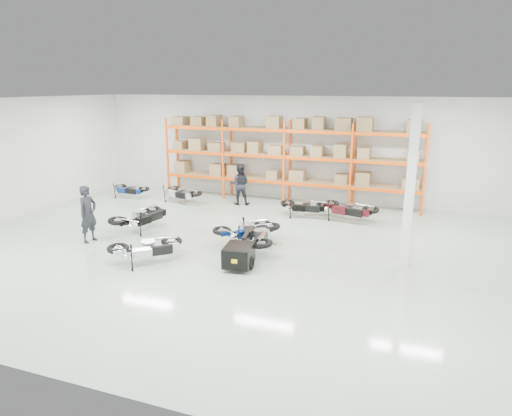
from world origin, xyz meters
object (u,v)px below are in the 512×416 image
at_px(moto_silver_left, 147,244).
at_px(moto_black_far_left, 141,213).
at_px(moto_blue_centre, 246,226).
at_px(trailer, 239,255).
at_px(moto_back_a, 129,187).
at_px(moto_touring_right, 258,231).
at_px(person_left, 88,214).
at_px(person_back, 240,184).
at_px(moto_back_d, 348,205).
at_px(moto_back_b, 180,190).
at_px(moto_back_c, 305,203).

height_order(moto_silver_left, moto_black_far_left, moto_black_far_left).
height_order(moto_blue_centre, trailer, moto_blue_centre).
bearing_deg(moto_back_a, moto_touring_right, -113.72).
bearing_deg(moto_silver_left, moto_back_a, -5.38).
bearing_deg(moto_silver_left, trailer, -123.34).
bearing_deg(person_left, trailer, -88.70).
distance_m(moto_silver_left, person_back, 7.07).
bearing_deg(moto_touring_right, person_left, -177.52).
xyz_separation_m(moto_silver_left, moto_back_d, (4.72, 6.22, 0.02)).
xyz_separation_m(moto_back_d, person_back, (-4.70, 0.84, 0.29)).
distance_m(moto_back_a, moto_back_d, 9.89).
bearing_deg(person_left, person_back, -18.47).
relative_size(moto_back_a, moto_back_b, 0.91).
distance_m(moto_back_c, person_left, 7.88).
bearing_deg(moto_back_d, moto_silver_left, 156.95).
bearing_deg(moto_blue_centre, moto_silver_left, 93.89).
distance_m(trailer, moto_back_b, 7.99).
bearing_deg(person_back, trailer, 95.66).
height_order(moto_back_c, person_left, person_left).
bearing_deg(person_back, moto_black_far_left, 50.71).
height_order(moto_black_far_left, moto_back_a, moto_black_far_left).
height_order(moto_back_b, person_back, person_back).
xyz_separation_m(trailer, moto_back_a, (-7.79, 6.01, 0.11)).
distance_m(moto_back_a, moto_back_c, 8.23).
xyz_separation_m(moto_silver_left, person_left, (-2.78, 0.95, 0.37)).
bearing_deg(moto_back_a, person_left, -150.97).
relative_size(moto_blue_centre, moto_black_far_left, 0.90).
distance_m(trailer, person_left, 5.46).
height_order(moto_back_a, moto_back_c, moto_back_c).
distance_m(moto_back_d, person_left, 9.18).
xyz_separation_m(moto_black_far_left, moto_touring_right, (4.54, -0.49, -0.00)).
height_order(moto_silver_left, moto_back_d, moto_back_d).
height_order(trailer, moto_back_d, moto_back_d).
xyz_separation_m(moto_black_far_left, moto_back_b, (-0.66, 3.98, -0.07)).
height_order(moto_silver_left, trailer, moto_silver_left).
height_order(moto_blue_centre, moto_silver_left, moto_silver_left).
height_order(trailer, moto_back_b, moto_back_b).
relative_size(moto_silver_left, person_left, 0.99).
relative_size(moto_black_far_left, person_back, 1.13).
height_order(moto_black_far_left, moto_back_d, moto_black_far_left).
bearing_deg(moto_back_c, moto_back_a, 82.65).
height_order(moto_touring_right, person_back, person_back).
height_order(moto_black_far_left, trailer, moto_black_far_left).
relative_size(moto_touring_right, moto_back_b, 1.12).
distance_m(moto_blue_centre, moto_back_a, 8.20).
height_order(moto_back_a, moto_back_b, moto_back_b).
bearing_deg(moto_back_c, trailer, 170.28).
xyz_separation_m(moto_blue_centre, moto_silver_left, (-2.03, -2.58, 0.02)).
bearing_deg(moto_black_far_left, moto_back_b, -68.73).
height_order(moto_back_d, person_back, person_back).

